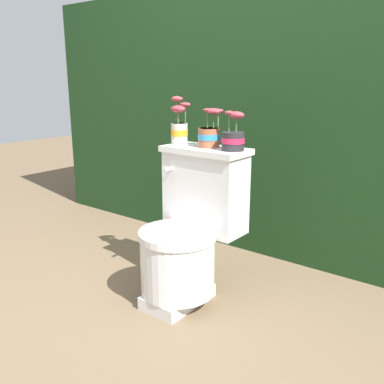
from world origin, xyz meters
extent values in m
plane|color=brown|center=(0.00, 0.00, 0.00)|extent=(12.00, 12.00, 0.00)
cube|color=#193819|center=(0.00, 1.23, 0.85)|extent=(3.83, 0.80, 1.71)
cube|color=silver|center=(0.00, 0.01, 0.03)|extent=(0.22, 0.36, 0.07)
cylinder|color=silver|center=(0.00, 0.01, 0.21)|extent=(0.37, 0.37, 0.29)
cylinder|color=silver|center=(0.00, 0.01, 0.37)|extent=(0.39, 0.39, 0.04)
cube|color=silver|center=(0.00, 0.24, 0.54)|extent=(0.43, 0.20, 0.42)
cube|color=silver|center=(0.00, 0.24, 0.77)|extent=(0.45, 0.22, 0.03)
cylinder|color=silver|center=(-0.15, 0.11, 0.67)|extent=(0.02, 0.05, 0.02)
cylinder|color=beige|center=(-0.17, 0.24, 0.84)|extent=(0.09, 0.09, 0.11)
cylinder|color=orange|center=(-0.17, 0.24, 0.84)|extent=(0.09, 0.09, 0.03)
cylinder|color=#332319|center=(-0.17, 0.24, 0.89)|extent=(0.08, 0.08, 0.01)
cylinder|color=#4C753D|center=(-0.16, 0.22, 0.93)|extent=(0.01, 0.01, 0.06)
ellipsoid|color=#93333D|center=(-0.16, 0.22, 0.97)|extent=(0.09, 0.06, 0.04)
cylinder|color=#4C753D|center=(-0.16, 0.28, 0.94)|extent=(0.01, 0.01, 0.09)
ellipsoid|color=#93333D|center=(-0.16, 0.28, 0.99)|extent=(0.07, 0.05, 0.02)
cylinder|color=#4C753D|center=(-0.20, 0.25, 0.93)|extent=(0.01, 0.01, 0.07)
ellipsoid|color=#93333D|center=(-0.20, 0.25, 0.97)|extent=(0.07, 0.05, 0.03)
cylinder|color=#4C753D|center=(-0.17, 0.22, 0.95)|extent=(0.01, 0.01, 0.12)
ellipsoid|color=#93333D|center=(-0.17, 0.22, 1.02)|extent=(0.07, 0.05, 0.03)
cylinder|color=#9E5638|center=(0.01, 0.26, 0.83)|extent=(0.11, 0.11, 0.10)
cylinder|color=#2D84BC|center=(0.01, 0.26, 0.84)|extent=(0.11, 0.11, 0.03)
cylinder|color=#332319|center=(0.01, 0.26, 0.87)|extent=(0.10, 0.10, 0.01)
cylinder|color=#4C753D|center=(0.00, 0.26, 0.92)|extent=(0.01, 0.01, 0.09)
ellipsoid|color=#93333D|center=(0.00, 0.26, 0.97)|extent=(0.05, 0.04, 0.01)
cylinder|color=#4C753D|center=(0.03, 0.27, 0.92)|extent=(0.01, 0.01, 0.07)
ellipsoid|color=#93333D|center=(0.03, 0.27, 0.96)|extent=(0.10, 0.07, 0.03)
cylinder|color=#4C753D|center=(0.05, 0.28, 0.92)|extent=(0.01, 0.01, 0.08)
ellipsoid|color=#93333D|center=(0.05, 0.28, 0.97)|extent=(0.06, 0.04, 0.02)
cylinder|color=#262628|center=(0.16, 0.24, 0.83)|extent=(0.11, 0.11, 0.09)
cylinder|color=#D1234C|center=(0.16, 0.24, 0.83)|extent=(0.11, 0.11, 0.03)
cylinder|color=#332319|center=(0.16, 0.24, 0.87)|extent=(0.10, 0.10, 0.01)
cylinder|color=#4C753D|center=(0.17, 0.26, 0.91)|extent=(0.01, 0.01, 0.07)
ellipsoid|color=#93333D|center=(0.17, 0.26, 0.95)|extent=(0.08, 0.06, 0.04)
cylinder|color=#4C753D|center=(0.14, 0.25, 0.91)|extent=(0.01, 0.01, 0.08)
ellipsoid|color=#93333D|center=(0.14, 0.25, 0.96)|extent=(0.05, 0.04, 0.02)
camera|label=1|loc=(1.28, -1.51, 1.13)|focal=40.00mm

